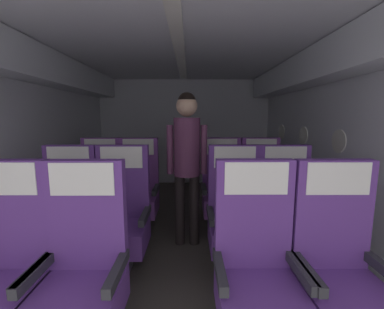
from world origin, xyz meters
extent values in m
cube|color=#3D3833|center=(0.00, 2.59, -0.01)|extent=(3.77, 5.59, 0.02)
cube|color=silver|center=(-1.79, 2.59, 1.10)|extent=(0.08, 5.19, 2.20)
cube|color=silver|center=(1.79, 2.59, 1.10)|extent=(0.08, 5.19, 2.20)
cube|color=silver|center=(0.00, 2.59, 2.20)|extent=(3.65, 5.19, 0.06)
cube|color=silver|center=(0.00, 5.21, 1.10)|extent=(3.65, 0.06, 2.20)
cube|color=silver|center=(-1.58, 2.59, 1.98)|extent=(0.34, 4.98, 0.36)
cube|color=silver|center=(1.58, 2.59, 1.98)|extent=(0.34, 4.98, 0.36)
cube|color=white|center=(0.00, 2.59, 2.16)|extent=(0.12, 4.67, 0.02)
cylinder|color=white|center=(1.74, 2.59, 1.14)|extent=(0.01, 0.26, 0.26)
cylinder|color=white|center=(1.74, 3.46, 1.14)|extent=(0.01, 0.26, 0.26)
cylinder|color=white|center=(1.74, 4.32, 1.14)|extent=(0.01, 0.26, 0.26)
cube|color=#5B3384|center=(-1.00, 1.40, 0.79)|extent=(0.48, 0.08, 0.70)
cube|color=#28282D|center=(-0.77, 1.21, 0.53)|extent=(0.05, 0.39, 0.06)
cube|color=silver|center=(-1.00, 1.35, 1.03)|extent=(0.39, 0.01, 0.20)
cube|color=#5B3384|center=(-0.53, 1.20, 0.33)|extent=(0.48, 0.47, 0.22)
cube|color=#5B3384|center=(-0.53, 1.39, 0.79)|extent=(0.48, 0.08, 0.70)
cube|color=#28282D|center=(-0.30, 1.20, 0.53)|extent=(0.05, 0.39, 0.06)
cube|color=#28282D|center=(-0.76, 1.20, 0.53)|extent=(0.05, 0.39, 0.06)
cube|color=silver|center=(-0.53, 1.34, 1.03)|extent=(0.39, 0.01, 0.20)
cube|color=#5B3384|center=(1.02, 1.20, 0.33)|extent=(0.48, 0.47, 0.22)
cube|color=#5B3384|center=(1.02, 1.39, 0.79)|extent=(0.48, 0.08, 0.70)
cube|color=#28282D|center=(0.78, 1.20, 0.53)|extent=(0.05, 0.39, 0.06)
cube|color=silver|center=(1.02, 1.34, 1.03)|extent=(0.39, 0.01, 0.20)
cube|color=#5B3384|center=(0.52, 1.21, 0.33)|extent=(0.48, 0.47, 0.22)
cube|color=#5B3384|center=(0.52, 1.40, 0.79)|extent=(0.48, 0.08, 0.70)
cube|color=#28282D|center=(0.75, 1.21, 0.53)|extent=(0.05, 0.39, 0.06)
cube|color=#28282D|center=(0.29, 1.21, 0.53)|extent=(0.05, 0.39, 0.06)
cube|color=silver|center=(0.52, 1.35, 1.03)|extent=(0.39, 0.01, 0.20)
cube|color=#38383D|center=(-1.01, 2.03, 0.11)|extent=(0.17, 0.17, 0.22)
cube|color=#5B3384|center=(-1.01, 2.03, 0.33)|extent=(0.48, 0.47, 0.22)
cube|color=#5B3384|center=(-1.01, 2.22, 0.79)|extent=(0.48, 0.08, 0.70)
cube|color=#28282D|center=(-0.78, 2.03, 0.53)|extent=(0.05, 0.39, 0.06)
cube|color=#28282D|center=(-1.24, 2.03, 0.53)|extent=(0.05, 0.39, 0.06)
cube|color=silver|center=(-1.01, 2.18, 1.03)|extent=(0.39, 0.01, 0.20)
cube|color=#38383D|center=(-0.52, 2.03, 0.11)|extent=(0.17, 0.17, 0.22)
cube|color=#5B3384|center=(-0.52, 2.03, 0.33)|extent=(0.48, 0.47, 0.22)
cube|color=#5B3384|center=(-0.52, 2.22, 0.79)|extent=(0.48, 0.08, 0.70)
cube|color=#28282D|center=(-0.29, 2.03, 0.53)|extent=(0.05, 0.39, 0.06)
cube|color=#28282D|center=(-0.75, 2.03, 0.53)|extent=(0.05, 0.39, 0.06)
cube|color=silver|center=(-0.52, 2.17, 1.03)|extent=(0.39, 0.01, 0.20)
cube|color=#38383D|center=(1.01, 2.03, 0.11)|extent=(0.17, 0.17, 0.22)
cube|color=#5B3384|center=(1.01, 2.03, 0.33)|extent=(0.48, 0.47, 0.22)
cube|color=#5B3384|center=(1.01, 2.22, 0.79)|extent=(0.48, 0.08, 0.70)
cube|color=#28282D|center=(1.24, 2.03, 0.53)|extent=(0.05, 0.39, 0.06)
cube|color=#28282D|center=(0.78, 2.03, 0.53)|extent=(0.05, 0.39, 0.06)
cube|color=silver|center=(1.01, 2.17, 1.03)|extent=(0.39, 0.01, 0.20)
cube|color=#38383D|center=(0.53, 2.03, 0.11)|extent=(0.17, 0.17, 0.22)
cube|color=#5B3384|center=(0.53, 2.03, 0.33)|extent=(0.48, 0.47, 0.22)
cube|color=#5B3384|center=(0.53, 2.22, 0.79)|extent=(0.48, 0.08, 0.70)
cube|color=#28282D|center=(0.77, 2.03, 0.53)|extent=(0.05, 0.39, 0.06)
cube|color=#28282D|center=(0.30, 2.03, 0.53)|extent=(0.05, 0.39, 0.06)
cube|color=silver|center=(0.53, 2.18, 1.03)|extent=(0.39, 0.01, 0.20)
cube|color=#38383D|center=(-1.01, 2.87, 0.11)|extent=(0.17, 0.17, 0.22)
cube|color=#753D8E|center=(-1.01, 2.87, 0.33)|extent=(0.48, 0.47, 0.22)
cube|color=#753D8E|center=(-1.01, 3.06, 0.79)|extent=(0.48, 0.08, 0.70)
cube|color=#28282D|center=(-0.78, 2.87, 0.53)|extent=(0.05, 0.39, 0.06)
cube|color=#28282D|center=(-1.24, 2.87, 0.53)|extent=(0.05, 0.39, 0.06)
cube|color=silver|center=(-1.01, 3.02, 1.03)|extent=(0.39, 0.01, 0.20)
cube|color=#38383D|center=(-0.53, 2.86, 0.11)|extent=(0.17, 0.17, 0.22)
cube|color=#753D8E|center=(-0.53, 2.86, 0.33)|extent=(0.48, 0.47, 0.22)
cube|color=#753D8E|center=(-0.53, 3.05, 0.79)|extent=(0.48, 0.08, 0.70)
cube|color=#28282D|center=(-0.30, 2.86, 0.53)|extent=(0.05, 0.39, 0.06)
cube|color=#28282D|center=(-0.76, 2.86, 0.53)|extent=(0.05, 0.39, 0.06)
cube|color=silver|center=(-0.53, 3.01, 1.03)|extent=(0.39, 0.01, 0.20)
cube|color=#38383D|center=(1.02, 2.88, 0.11)|extent=(0.17, 0.17, 0.22)
cube|color=#753D8E|center=(1.02, 2.88, 0.33)|extent=(0.48, 0.47, 0.22)
cube|color=#753D8E|center=(1.02, 3.07, 0.79)|extent=(0.48, 0.08, 0.70)
cube|color=#28282D|center=(1.25, 2.88, 0.53)|extent=(0.05, 0.39, 0.06)
cube|color=#28282D|center=(0.79, 2.88, 0.53)|extent=(0.05, 0.39, 0.06)
cube|color=silver|center=(1.02, 3.02, 1.03)|extent=(0.39, 0.01, 0.20)
cube|color=#38383D|center=(0.52, 2.89, 0.11)|extent=(0.17, 0.17, 0.22)
cube|color=#753D8E|center=(0.52, 2.89, 0.33)|extent=(0.48, 0.47, 0.22)
cube|color=#753D8E|center=(0.52, 3.08, 0.79)|extent=(0.48, 0.08, 0.70)
cube|color=#28282D|center=(0.75, 2.89, 0.53)|extent=(0.05, 0.39, 0.06)
cube|color=#28282D|center=(0.29, 2.89, 0.53)|extent=(0.05, 0.39, 0.06)
cube|color=silver|center=(0.52, 3.03, 1.03)|extent=(0.39, 0.01, 0.20)
cylinder|color=black|center=(0.01, 2.53, 0.39)|extent=(0.11, 0.11, 0.78)
cylinder|color=black|center=(0.17, 2.53, 0.39)|extent=(0.11, 0.11, 0.78)
cylinder|color=#5B2D4C|center=(0.09, 2.53, 1.09)|extent=(0.28, 0.28, 0.61)
cylinder|color=#5B2D4C|center=(-0.09, 2.53, 1.06)|extent=(0.07, 0.07, 0.52)
cylinder|color=#5B2D4C|center=(0.27, 2.53, 1.06)|extent=(0.07, 0.07, 0.52)
sphere|color=tan|center=(0.09, 2.53, 1.52)|extent=(0.22, 0.22, 0.22)
sphere|color=black|center=(0.09, 2.53, 1.56)|extent=(0.19, 0.19, 0.19)
camera|label=1|loc=(0.12, -0.13, 1.40)|focal=23.57mm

